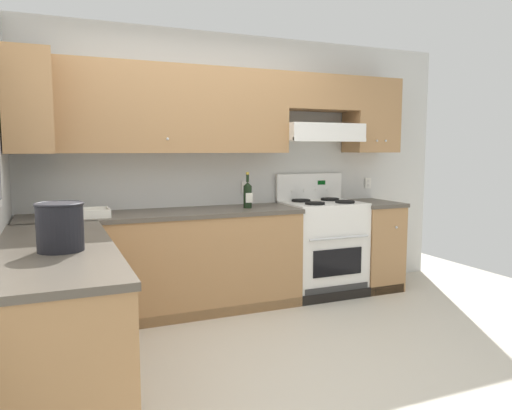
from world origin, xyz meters
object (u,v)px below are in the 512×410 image
(bowl, at_px, (84,214))
(stove, at_px, (322,246))
(paper_towel_roll, at_px, (46,210))
(bucket, at_px, (60,226))
(wine_bottle, at_px, (248,194))

(bowl, bearing_deg, stove, 1.99)
(paper_towel_roll, bearing_deg, bucket, -86.69)
(bowl, xyz_separation_m, paper_towel_roll, (-0.28, 0.07, 0.04))
(stove, distance_m, wine_bottle, 0.99)
(bowl, xyz_separation_m, bucket, (-0.20, -1.34, 0.11))
(paper_towel_roll, bearing_deg, stove, 0.09)
(bucket, bearing_deg, stove, 29.95)
(bucket, bearing_deg, paper_towel_roll, 93.31)
(bowl, height_order, paper_towel_roll, paper_towel_roll)
(stove, height_order, bowl, stove)
(paper_towel_roll, bearing_deg, bowl, -14.84)
(wine_bottle, relative_size, paper_towel_roll, 2.66)
(wine_bottle, relative_size, bowl, 0.84)
(stove, xyz_separation_m, paper_towel_roll, (-2.54, -0.00, 0.49))
(bowl, distance_m, paper_towel_roll, 0.29)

